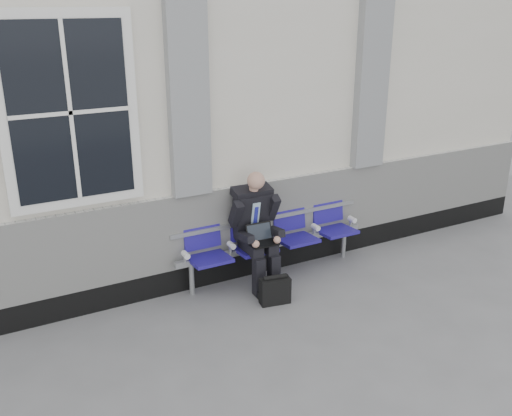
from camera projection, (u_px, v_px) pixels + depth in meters
ground at (91, 396)px, 5.03m from camera, size 70.00×70.00×0.00m
station_building at (7, 90)px, 7.12m from camera, size 14.40×4.40×4.49m
bench at (272, 234)px, 7.08m from camera, size 2.60×0.47×0.91m
businessman at (256, 225)px, 6.76m from camera, size 0.58×0.78×1.43m
briefcase at (275, 290)px, 6.52m from camera, size 0.37×0.20×0.36m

